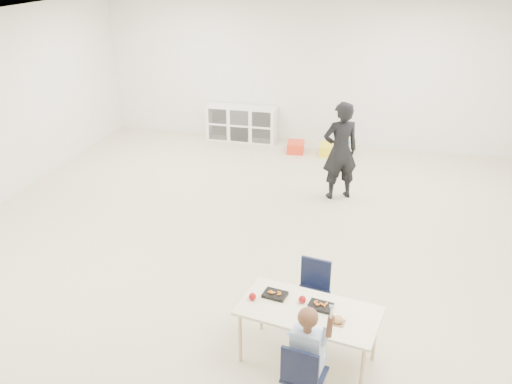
% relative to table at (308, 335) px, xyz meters
% --- Properties ---
extents(room, '(9.00, 9.02, 2.80)m').
position_rel_table_xyz_m(room, '(-1.12, 1.80, 1.10)').
color(room, beige).
rests_on(room, ground).
extents(table, '(1.36, 0.83, 0.58)m').
position_rel_table_xyz_m(table, '(0.00, 0.00, 0.00)').
color(table, '#FDEDCA').
rests_on(table, ground).
extents(chair_near, '(0.39, 0.37, 0.70)m').
position_rel_table_xyz_m(chair_near, '(0.06, -0.56, 0.05)').
color(chair_near, black).
rests_on(chair_near, ground).
extents(chair_far, '(0.39, 0.37, 0.70)m').
position_rel_table_xyz_m(chair_far, '(-0.06, 0.56, 0.05)').
color(chair_far, black).
rests_on(chair_far, ground).
extents(child, '(0.54, 0.54, 1.10)m').
position_rel_table_xyz_m(child, '(0.06, -0.56, 0.26)').
color(child, '#A8BFE3').
rests_on(child, chair_near).
extents(lunch_tray_near, '(0.24, 0.19, 0.03)m').
position_rel_table_xyz_m(lunch_tray_near, '(0.10, 0.06, 0.30)').
color(lunch_tray_near, black).
rests_on(lunch_tray_near, table).
extents(lunch_tray_far, '(0.24, 0.19, 0.03)m').
position_rel_table_xyz_m(lunch_tray_far, '(-0.35, 0.13, 0.30)').
color(lunch_tray_far, black).
rests_on(lunch_tray_far, table).
extents(milk_carton, '(0.08, 0.08, 0.10)m').
position_rel_table_xyz_m(milk_carton, '(0.00, -0.12, 0.34)').
color(milk_carton, white).
rests_on(milk_carton, table).
extents(bread_roll, '(0.09, 0.09, 0.07)m').
position_rel_table_xyz_m(bread_roll, '(0.28, -0.12, 0.32)').
color(bread_roll, tan).
rests_on(bread_roll, table).
extents(apple_near, '(0.07, 0.07, 0.07)m').
position_rel_table_xyz_m(apple_near, '(-0.08, 0.09, 0.32)').
color(apple_near, maroon).
rests_on(apple_near, table).
extents(apple_far, '(0.07, 0.07, 0.07)m').
position_rel_table_xyz_m(apple_far, '(-0.54, 0.02, 0.32)').
color(apple_far, maroon).
rests_on(apple_far, table).
extents(cubby_shelf, '(1.40, 0.40, 0.70)m').
position_rel_table_xyz_m(cubby_shelf, '(-2.32, 6.08, 0.05)').
color(cubby_shelf, white).
rests_on(cubby_shelf, ground).
extents(adult, '(0.67, 0.58, 1.54)m').
position_rel_table_xyz_m(adult, '(-0.13, 3.79, 0.47)').
color(adult, black).
rests_on(adult, ground).
extents(bin_red, '(0.35, 0.43, 0.20)m').
position_rel_table_xyz_m(bin_red, '(-1.13, 5.65, -0.20)').
color(bin_red, red).
rests_on(bin_red, ground).
extents(bin_yellow, '(0.35, 0.44, 0.20)m').
position_rel_table_xyz_m(bin_yellow, '(-0.50, 5.66, -0.19)').
color(bin_yellow, yellow).
rests_on(bin_yellow, ground).
extents(bin_blue, '(0.32, 0.42, 0.20)m').
position_rel_table_xyz_m(bin_blue, '(-0.29, 5.71, -0.20)').
color(bin_blue, blue).
rests_on(bin_blue, ground).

